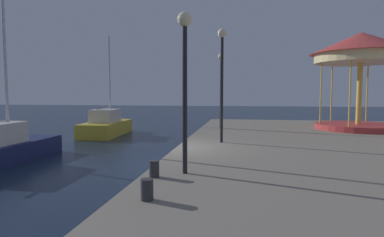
# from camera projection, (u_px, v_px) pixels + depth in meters

# --- Properties ---
(ground_plane) EXTENTS (120.00, 120.00, 0.00)m
(ground_plane) POSITION_uv_depth(u_px,v_px,m) (177.00, 168.00, 12.27)
(ground_plane) COLOR #162338
(quay_dock) EXTENTS (14.24, 26.41, 0.80)m
(quay_dock) POSITION_uv_depth(u_px,v_px,m) (381.00, 164.00, 11.12)
(quay_dock) COLOR gray
(quay_dock) RESTS_ON ground
(sailboat_yellow) EXTENTS (2.35, 5.15, 6.67)m
(sailboat_yellow) POSITION_uv_depth(u_px,v_px,m) (106.00, 125.00, 21.70)
(sailboat_yellow) COLOR gold
(sailboat_yellow) RESTS_ON ground
(carousel) EXTENTS (5.33, 5.33, 5.31)m
(carousel) POSITION_uv_depth(u_px,v_px,m) (361.00, 57.00, 17.76)
(carousel) COLOR #B23333
(carousel) RESTS_ON quay_dock
(lamp_post_near_edge) EXTENTS (0.36, 0.36, 3.96)m
(lamp_post_near_edge) POSITION_uv_depth(u_px,v_px,m) (185.00, 63.00, 7.94)
(lamp_post_near_edge) COLOR black
(lamp_post_near_edge) RESTS_ON quay_dock
(lamp_post_mid_promenade) EXTENTS (0.36, 0.36, 4.56)m
(lamp_post_mid_promenade) POSITION_uv_depth(u_px,v_px,m) (222.00, 66.00, 13.02)
(lamp_post_mid_promenade) COLOR black
(lamp_post_mid_promenade) RESTS_ON quay_dock
(lamp_post_far_end) EXTENTS (0.36, 0.36, 4.22)m
(lamp_post_far_end) POSITION_uv_depth(u_px,v_px,m) (221.00, 77.00, 18.30)
(lamp_post_far_end) COLOR black
(lamp_post_far_end) RESTS_ON quay_dock
(bollard_center) EXTENTS (0.24, 0.24, 0.40)m
(bollard_center) POSITION_uv_depth(u_px,v_px,m) (147.00, 190.00, 6.08)
(bollard_center) COLOR #2D2D33
(bollard_center) RESTS_ON quay_dock
(bollard_south) EXTENTS (0.24, 0.24, 0.40)m
(bollard_south) POSITION_uv_depth(u_px,v_px,m) (154.00, 169.00, 7.76)
(bollard_south) COLOR #2D2D33
(bollard_south) RESTS_ON quay_dock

